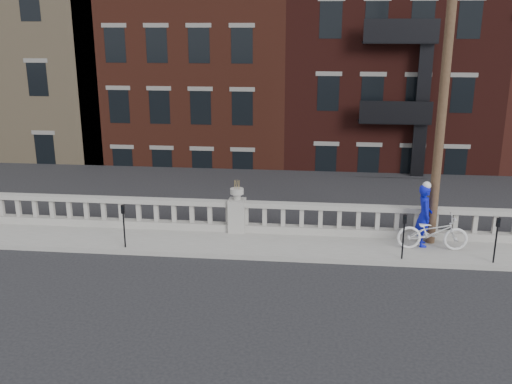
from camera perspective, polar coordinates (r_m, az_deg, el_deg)
ground at (r=15.50m, az=-3.94°, el=-9.47°), size 120.00×120.00×0.00m
sidewalk at (r=18.18m, az=-2.30°, el=-5.16°), size 32.00×2.20×0.15m
balustrade at (r=18.87m, az=-1.89°, el=-2.51°), size 28.00×0.34×1.03m
planter_pedestal at (r=18.81m, az=-1.90°, el=-1.97°), size 0.55×0.55×1.76m
lower_level at (r=37.05m, az=3.14°, el=9.99°), size 80.00×44.00×20.80m
utility_pole at (r=17.77m, az=18.37°, el=10.68°), size 1.60×0.28×10.00m
parking_meter_a at (r=17.85m, az=-13.10°, el=-2.87°), size 0.10×0.09×1.36m
parking_meter_b at (r=17.08m, az=14.56°, el=-3.86°), size 0.10×0.09×1.36m
parking_meter_c at (r=17.66m, az=22.92°, el=-3.99°), size 0.10×0.09×1.36m
bicycle at (r=18.15m, az=17.25°, el=-3.85°), size 2.11×0.75×1.10m
cyclist at (r=18.27m, az=16.47°, el=-2.26°), size 0.48×0.72×1.94m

